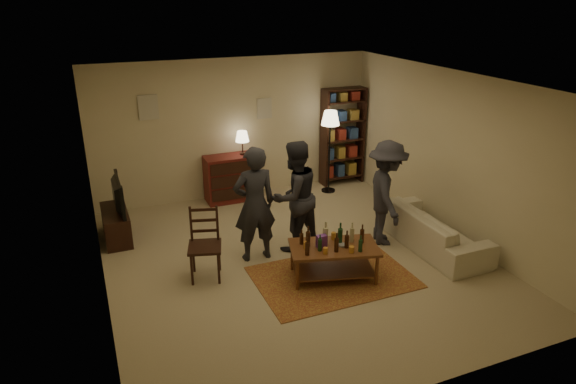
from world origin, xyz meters
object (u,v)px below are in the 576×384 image
sofa (432,229)px  person_by_sofa (386,193)px  person_right (294,196)px  dining_chair (205,240)px  floor_lamp (330,124)px  tv_stand (115,217)px  person_left (255,204)px  coffee_table (333,251)px  dresser (232,177)px  bookshelf (342,135)px

sofa → person_by_sofa: size_ratio=1.22×
person_right → person_by_sofa: bearing=148.2°
dining_chair → floor_lamp: (3.13, 2.32, 0.86)m
person_by_sofa → dining_chair: bearing=107.8°
tv_stand → person_left: (1.90, -1.49, 0.51)m
coffee_table → person_left: person_left is taller
dresser → person_by_sofa: 3.23m
floor_lamp → sofa: floor_lamp is taller
person_right → person_by_sofa: 1.48m
dresser → sofa: 3.93m
dining_chair → bookshelf: size_ratio=0.52×
person_right → person_by_sofa: (1.43, -0.37, -0.03)m
dining_chair → dresser: (1.18, 2.63, -0.08)m
sofa → person_by_sofa: person_by_sofa is taller
person_left → sofa: bearing=165.8°
tv_stand → sofa: bearing=-25.3°
person_left → coffee_table: bearing=130.2°
dining_chair → tv_stand: (-1.08, 1.71, -0.17)m
person_left → person_by_sofa: bearing=172.8°
bookshelf → person_left: bearing=-138.4°
tv_stand → floor_lamp: bearing=8.2°
tv_stand → floor_lamp: floor_lamp is taller
dining_chair → person_right: person_right is taller
floor_lamp → person_by_sofa: bearing=-94.6°
dining_chair → person_by_sofa: 2.95m
coffee_table → dining_chair: dining_chair is taller
tv_stand → sofa: (4.64, -2.20, -0.08)m
tv_stand → dresser: dresser is taller
bookshelf → sofa: bearing=-90.8°
dining_chair → coffee_table: bearing=-8.5°
floor_lamp → person_left: 3.16m
person_left → person_right: (0.68, 0.09, -0.01)m
person_by_sofa → tv_stand: bearing=85.1°
dresser → sofa: bearing=-52.5°
dining_chair → person_left: 0.92m
person_right → person_by_sofa: person_right is taller
person_left → person_right: 0.69m
tv_stand → person_left: size_ratio=0.59×
sofa → coffee_table: bearing=98.1°
coffee_table → sofa: bearing=8.1°
dresser → person_by_sofa: size_ratio=0.80×
floor_lamp → person_right: person_right is taller
bookshelf → floor_lamp: (-0.48, -0.37, 0.38)m
bookshelf → floor_lamp: size_ratio=1.21×
coffee_table → person_by_sofa: person_by_sofa is taller
dresser → person_left: (-0.35, -2.41, 0.42)m
dining_chair → sofa: (3.57, -0.49, -0.25)m
tv_stand → dresser: (2.25, 0.91, 0.09)m
floor_lamp → dining_chair: bearing=-143.4°
dresser → sofa: (2.39, -3.11, -0.17)m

